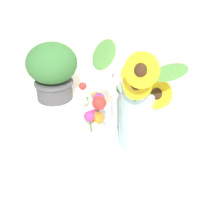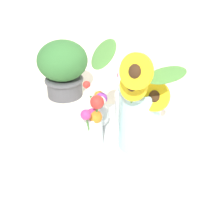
# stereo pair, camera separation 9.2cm
# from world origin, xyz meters

# --- Properties ---
(ground_plane) EXTENTS (6.00, 6.00, 0.00)m
(ground_plane) POSITION_xyz_m (0.00, 0.00, 0.00)
(ground_plane) COLOR silver
(serving_tray) EXTENTS (0.44, 0.44, 0.02)m
(serving_tray) POSITION_xyz_m (0.03, 0.06, 0.01)
(serving_tray) COLOR silver
(serving_tray) RESTS_ON ground_plane
(mason_jar_sunflowers) EXTENTS (0.28, 0.19, 0.34)m
(mason_jar_sunflowers) POSITION_xyz_m (0.10, 0.09, 0.14)
(mason_jar_sunflowers) COLOR #9ED1D6
(mason_jar_sunflowers) RESTS_ON serving_tray
(vase_small_center) EXTENTS (0.08, 0.11, 0.18)m
(vase_small_center) POSITION_xyz_m (0.01, -0.00, 0.10)
(vase_small_center) COLOR white
(vase_small_center) RESTS_ON serving_tray
(vase_bulb_right) EXTENTS (0.09, 0.08, 0.15)m
(vase_bulb_right) POSITION_xyz_m (-0.06, 0.09, 0.08)
(vase_bulb_right) COLOR white
(vase_bulb_right) RESTS_ON serving_tray
(vase_small_back) EXTENTS (0.08, 0.08, 0.17)m
(vase_small_back) POSITION_xyz_m (-0.01, 0.17, 0.09)
(vase_small_back) COLOR white
(vase_small_back) RESTS_ON serving_tray
(potted_plant) EXTENTS (0.19, 0.19, 0.22)m
(potted_plant) POSITION_xyz_m (-0.34, 0.16, 0.12)
(potted_plant) COLOR #4C4C51
(potted_plant) RESTS_ON ground_plane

